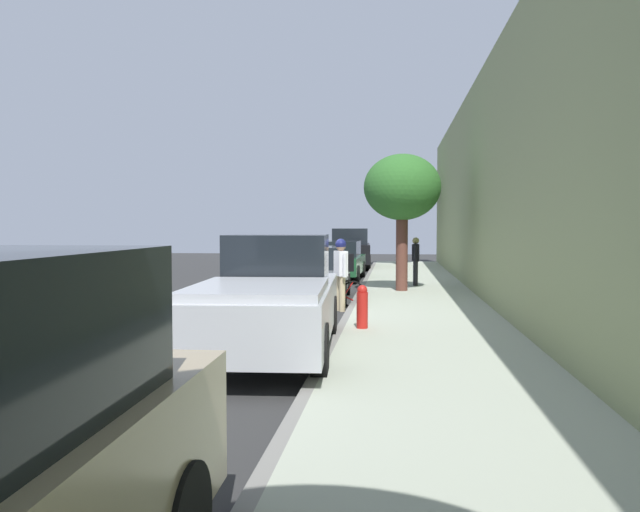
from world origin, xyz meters
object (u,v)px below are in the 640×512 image
parked_pickup_silver_second (271,300)px  cyclist_with_backpack (342,267)px  parked_suv_black_farthest (350,248)px  fire_hydrant (362,306)px  parked_sedan_green_far (339,261)px  bicycle_at_curb (335,294)px  pedestrian_on_phone (416,258)px  parked_sedan_grey_mid (316,274)px  street_tree_far_end (399,188)px  street_tree_mid_block (402,189)px

parked_pickup_silver_second → cyclist_with_backpack: parked_pickup_silver_second is taller
parked_pickup_silver_second → parked_suv_black_farthest: 20.94m
parked_pickup_silver_second → fire_hydrant: (1.38, 2.06, -0.35)m
parked_sedan_green_far → bicycle_at_curb: (0.65, -8.61, -0.38)m
bicycle_at_curb → parked_sedan_green_far: bearing=94.3°
pedestrian_on_phone → parked_sedan_green_far: bearing=130.1°
parked_sedan_grey_mid → bicycle_at_curb: parked_sedan_grey_mid is taller
parked_sedan_green_far → pedestrian_on_phone: pedestrian_on_phone is taller
parked_pickup_silver_second → fire_hydrant: bearing=56.2°
street_tree_far_end → fire_hydrant: bearing=-92.3°
parked_pickup_silver_second → street_tree_far_end: bearing=84.4°
street_tree_mid_block → fire_hydrant: bearing=-96.6°
bicycle_at_curb → pedestrian_on_phone: 5.70m
parked_suv_black_farthest → bicycle_at_curb: bearing=-87.5°
cyclist_with_backpack → pedestrian_on_phone: bearing=70.6°
parked_suv_black_farthest → bicycle_at_curb: (0.66, -15.10, -0.66)m
cyclist_with_backpack → bicycle_at_curb: bearing=116.6°
bicycle_at_curb → fire_hydrant: 3.89m
bicycle_at_curb → parked_suv_black_farthest: bearing=92.5°
parked_pickup_silver_second → fire_hydrant: parked_pickup_silver_second is taller
fire_hydrant → street_tree_mid_block: bearing=83.4°
parked_sedan_grey_mid → street_tree_mid_block: (2.44, 1.71, 2.48)m
parked_sedan_grey_mid → street_tree_mid_block: 3.88m
street_tree_far_end → fire_hydrant: size_ratio=6.09×
parked_sedan_green_far → parked_suv_black_farthest: (-0.01, 6.49, 0.27)m
parked_sedan_grey_mid → parked_suv_black_farthest: size_ratio=0.93×
parked_sedan_grey_mid → parked_suv_black_farthest: bearing=89.8°
street_tree_mid_block → street_tree_far_end: size_ratio=0.81×
parked_sedan_grey_mid → street_tree_far_end: bearing=80.8°
street_tree_mid_block → pedestrian_on_phone: (0.48, 1.71, -2.21)m
bicycle_at_curb → fire_hydrant: (0.89, -3.78, 0.18)m
cyclist_with_backpack → street_tree_far_end: size_ratio=0.35×
parked_sedan_green_far → street_tree_mid_block: size_ratio=1.07×
cyclist_with_backpack → parked_sedan_grey_mid: bearing=112.4°
parked_sedan_green_far → street_tree_far_end: (2.38, 8.26, 3.30)m
street_tree_mid_block → pedestrian_on_phone: street_tree_mid_block is taller
pedestrian_on_phone → parked_sedan_grey_mid: bearing=-130.4°
parked_suv_black_farthest → fire_hydrant: (1.55, -18.88, -0.48)m
cyclist_with_backpack → street_tree_far_end: bearing=85.0°
parked_suv_black_farthest → fire_hydrant: bearing=-85.3°
bicycle_at_curb → cyclist_with_backpack: bearing=-63.4°
street_tree_mid_block → parked_sedan_grey_mid: bearing=-144.9°
pedestrian_on_phone → cyclist_with_backpack: bearing=-109.4°
parked_sedan_grey_mid → street_tree_far_end: street_tree_far_end is taller
parked_sedan_grey_mid → pedestrian_on_phone: 4.50m
parked_pickup_silver_second → street_tree_mid_block: (2.22, 9.34, 2.34)m
bicycle_at_curb → street_tree_mid_block: 4.84m
parked_sedan_green_far → street_tree_mid_block: 6.16m
cyclist_with_backpack → parked_pickup_silver_second: bearing=-97.4°
street_tree_mid_block → parked_sedan_green_far: bearing=115.0°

